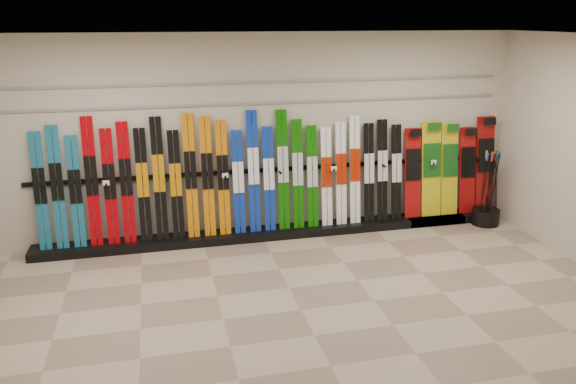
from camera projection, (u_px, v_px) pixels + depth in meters
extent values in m
plane|color=gray|center=(301.00, 310.00, 6.40)|extent=(8.00, 8.00, 0.00)
plane|color=beige|center=(258.00, 137.00, 8.27)|extent=(8.00, 0.00, 8.00)
plane|color=silver|center=(303.00, 38.00, 5.50)|extent=(8.00, 8.00, 0.00)
cube|color=black|center=(277.00, 232.00, 8.55)|extent=(8.00, 0.40, 0.12)
cube|color=#186185|center=(40.00, 192.00, 7.60)|extent=(0.17, 0.23, 1.62)
cube|color=#186185|center=(57.00, 188.00, 7.65)|extent=(0.17, 0.24, 1.70)
cube|color=#186185|center=(76.00, 192.00, 7.71)|extent=(0.17, 0.22, 1.55)
cube|color=#AB0008|center=(92.00, 182.00, 7.74)|extent=(0.17, 0.25, 1.80)
cube|color=#AB0008|center=(110.00, 187.00, 7.81)|extent=(0.17, 0.23, 1.62)
cube|color=#AB0008|center=(126.00, 183.00, 7.85)|extent=(0.17, 0.24, 1.71)
cube|color=black|center=(143.00, 185.00, 7.91)|extent=(0.17, 0.22, 1.61)
cube|color=black|center=(159.00, 179.00, 7.95)|extent=(0.17, 0.24, 1.76)
cube|color=black|center=(176.00, 185.00, 8.02)|extent=(0.17, 0.22, 1.56)
cube|color=orange|center=(191.00, 176.00, 8.04)|extent=(0.17, 0.25, 1.79)
cube|color=orange|center=(208.00, 177.00, 8.10)|extent=(0.17, 0.24, 1.73)
cube|color=orange|center=(223.00, 178.00, 8.16)|extent=(0.17, 0.23, 1.67)
cube|color=#0E31A8|center=(238.00, 182.00, 8.22)|extent=(0.17, 0.21, 1.52)
cube|color=#0E31A8|center=(253.00, 172.00, 8.25)|extent=(0.17, 0.25, 1.79)
cube|color=#0E31A8|center=(269.00, 179.00, 8.32)|extent=(0.17, 0.22, 1.55)
cube|color=#0E6505|center=(283.00, 170.00, 8.35)|extent=(0.17, 0.25, 1.79)
cube|color=#0E6505|center=(298.00, 174.00, 8.41)|extent=(0.17, 0.23, 1.64)
cube|color=#0E6505|center=(312.00, 177.00, 8.47)|extent=(0.17, 0.22, 1.54)
cube|color=white|center=(327.00, 177.00, 8.53)|extent=(0.17, 0.21, 1.51)
cube|color=white|center=(341.00, 174.00, 8.57)|extent=(0.17, 0.22, 1.57)
cube|color=white|center=(355.00, 170.00, 8.61)|extent=(0.17, 0.23, 1.66)
cube|color=black|center=(369.00, 173.00, 8.68)|extent=(0.17, 0.21, 1.53)
cube|color=black|center=(382.00, 171.00, 8.72)|extent=(0.17, 0.22, 1.58)
cube|color=black|center=(396.00, 173.00, 8.78)|extent=(0.17, 0.21, 1.49)
cube|color=#990C0C|center=(413.00, 173.00, 8.88)|extent=(0.27, 0.22, 1.42)
cube|color=gold|center=(431.00, 169.00, 8.94)|extent=(0.33, 0.23, 1.51)
cube|color=gold|center=(449.00, 169.00, 9.02)|extent=(0.29, 0.23, 1.48)
cube|color=#990C0C|center=(467.00, 170.00, 9.10)|extent=(0.27, 0.22, 1.39)
cube|color=#990C0C|center=(485.00, 164.00, 9.16)|extent=(0.31, 0.24, 1.55)
cylinder|color=black|center=(485.00, 217.00, 9.02)|extent=(0.43, 0.43, 0.25)
cylinder|color=black|center=(489.00, 190.00, 8.74)|extent=(0.11, 0.15, 1.17)
cylinder|color=black|center=(483.00, 187.00, 8.94)|extent=(0.05, 0.07, 1.18)
cylinder|color=black|center=(496.00, 187.00, 8.89)|extent=(0.15, 0.04, 1.17)
cylinder|color=black|center=(493.00, 191.00, 8.74)|extent=(0.10, 0.02, 1.18)
cylinder|color=black|center=(489.00, 188.00, 8.86)|extent=(0.03, 0.09, 1.18)
cylinder|color=black|center=(491.00, 189.00, 8.80)|extent=(0.13, 0.10, 1.17)
cylinder|color=black|center=(484.00, 190.00, 8.78)|extent=(0.05, 0.14, 1.18)
cylinder|color=black|center=(489.00, 188.00, 8.85)|extent=(0.03, 0.14, 1.18)
cylinder|color=black|center=(491.00, 189.00, 8.79)|extent=(0.10, 0.12, 1.18)
cylinder|color=black|center=(492.00, 187.00, 8.94)|extent=(0.02, 0.05, 1.18)
cylinder|color=black|center=(494.00, 191.00, 8.74)|extent=(0.13, 0.08, 1.18)
cube|color=gray|center=(258.00, 103.00, 8.10)|extent=(7.60, 0.02, 0.03)
cube|color=gray|center=(258.00, 82.00, 8.01)|extent=(7.60, 0.02, 0.03)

